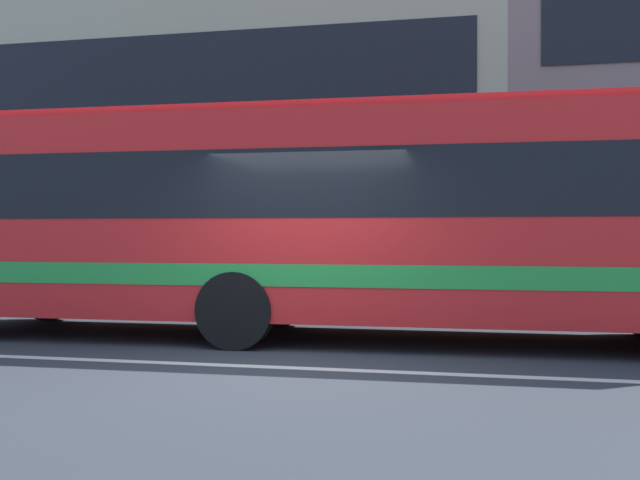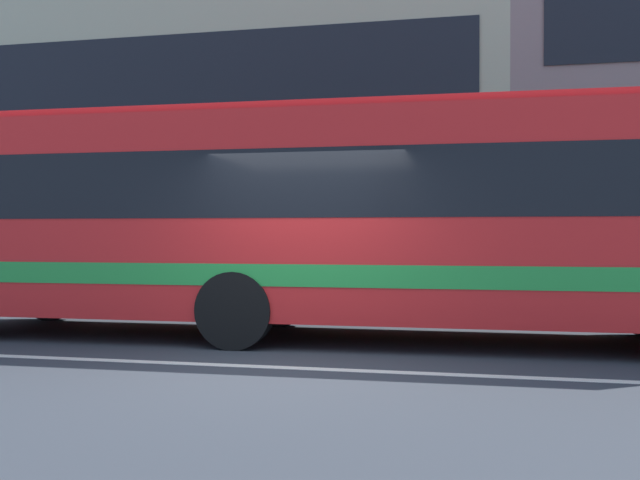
{
  "view_description": "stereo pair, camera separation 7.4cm",
  "coord_description": "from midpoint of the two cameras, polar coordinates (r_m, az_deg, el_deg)",
  "views": [
    {
      "loc": [
        1.99,
        -7.58,
        1.49
      ],
      "look_at": [
        -0.1,
        2.39,
        1.39
      ],
      "focal_mm": 39.85,
      "sensor_mm": 36.0,
      "label": 1
    },
    {
      "loc": [
        2.06,
        -7.56,
        1.49
      ],
      "look_at": [
        -0.1,
        2.39,
        1.39
      ],
      "focal_mm": 39.85,
      "sensor_mm": 36.0,
      "label": 2
    }
  ],
  "objects": [
    {
      "name": "lane_centre_line",
      "position": [
        7.98,
        -2.71,
        -10.18
      ],
      "size": [
        60.0,
        0.16,
        0.01
      ],
      "primitive_type": "cube",
      "color": "silver",
      "rests_on": "ground_plane"
    },
    {
      "name": "hedge_row_far",
      "position": [
        13.48,
        19.3,
        -3.55
      ],
      "size": [
        17.81,
        1.1,
        1.07
      ],
      "primitive_type": "cube",
      "color": "#254E15",
      "rests_on": "ground_plane"
    },
    {
      "name": "ground_plane",
      "position": [
        7.98,
        -2.71,
        -10.21
      ],
      "size": [
        160.0,
        160.0,
        0.0
      ],
      "primitive_type": "plane",
      "color": "#31363D"
    },
    {
      "name": "apartment_block_left",
      "position": [
        25.49,
        -7.16,
        8.67
      ],
      "size": [
        18.58,
        11.36,
        10.17
      ],
      "color": "#B3B494",
      "rests_on": "ground_plane"
    },
    {
      "name": "transit_bus",
      "position": [
        10.07,
        -0.73,
        2.09
      ],
      "size": [
        11.58,
        2.72,
        3.19
      ],
      "color": "red",
      "rests_on": "ground_plane"
    }
  ]
}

